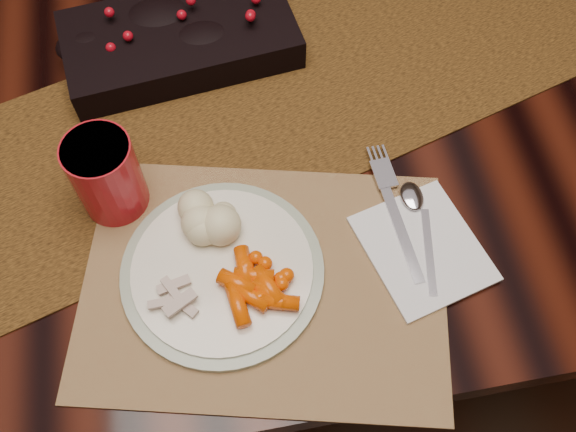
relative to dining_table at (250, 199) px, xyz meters
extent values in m
plane|color=black|center=(0.00, 0.00, -0.38)|extent=(5.00, 5.00, 0.00)
cube|color=black|center=(0.00, 0.00, 0.00)|extent=(1.80, 1.00, 0.75)
cube|color=#442D0C|center=(-0.05, -0.09, 0.38)|extent=(1.60, 0.78, 0.00)
cube|color=brown|center=(-0.02, -0.33, 0.38)|extent=(0.48, 0.40, 0.00)
cylinder|color=white|center=(-0.06, -0.32, 0.39)|extent=(0.26, 0.26, 0.01)
cube|color=white|center=(0.18, -0.33, 0.38)|extent=(0.16, 0.18, 0.01)
cylinder|color=#AB121B|center=(-0.18, -0.19, 0.43)|extent=(0.10, 0.10, 0.11)
camera|label=1|loc=(-0.04, -0.63, 1.07)|focal=40.00mm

